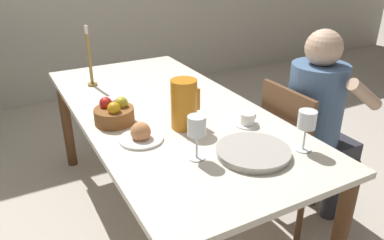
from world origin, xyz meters
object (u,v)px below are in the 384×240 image
object	(u,v)px
teacup_near_person	(247,120)
bread_plate	(141,135)
red_pitcher	(184,104)
teacup_across	(111,105)
serving_tray	(253,152)
wine_glass_juice	(307,122)
person_seated	(318,116)
candlestick_tall	(90,62)
fruit_bowl	(114,114)
wine_glass_water	(197,128)
chair_person_side	(298,152)

from	to	relation	value
teacup_near_person	bread_plate	xyz separation A→B (m)	(-0.52, 0.10, 0.00)
red_pitcher	teacup_across	size ratio (longest dim) A/B	2.01
teacup_across	serving_tray	xyz separation A→B (m)	(0.38, -0.77, -0.01)
red_pitcher	wine_glass_juice	world-z (taller)	red_pitcher
red_pitcher	teacup_across	world-z (taller)	red_pitcher
person_seated	bread_plate	distance (m)	1.00
red_pitcher	candlestick_tall	distance (m)	0.85
teacup_across	red_pitcher	bearing A→B (deg)	-57.16
person_seated	teacup_across	xyz separation A→B (m)	(-1.01, 0.54, 0.07)
fruit_bowl	person_seated	bearing A→B (deg)	-19.00
wine_glass_water	teacup_near_person	world-z (taller)	wine_glass_water
teacup_across	serving_tray	bearing A→B (deg)	-63.52
fruit_bowl	teacup_across	bearing A→B (deg)	78.97
teacup_near_person	person_seated	bearing A→B (deg)	-2.41
chair_person_side	serving_tray	world-z (taller)	chair_person_side
wine_glass_water	wine_glass_juice	world-z (taller)	wine_glass_water
wine_glass_water	teacup_across	bearing A→B (deg)	103.24
teacup_across	teacup_near_person	bearing A→B (deg)	-43.96
bread_plate	fruit_bowl	bearing A→B (deg)	101.27
chair_person_side	wine_glass_juice	distance (m)	0.61
chair_person_side	teacup_across	distance (m)	1.09
chair_person_side	red_pitcher	bearing A→B (deg)	-100.19
chair_person_side	serving_tray	xyz separation A→B (m)	(-0.54, -0.26, 0.28)
wine_glass_water	person_seated	bearing A→B (deg)	9.33
red_pitcher	wine_glass_juice	xyz separation A→B (m)	(0.35, -0.45, 0.01)
wine_glass_water	wine_glass_juice	distance (m)	0.47
fruit_bowl	chair_person_side	bearing A→B (deg)	-19.04
red_pitcher	wine_glass_water	world-z (taller)	red_pitcher
red_pitcher	serving_tray	world-z (taller)	red_pitcher
chair_person_side	teacup_near_person	xyz separation A→B (m)	(-0.39, -0.01, 0.29)
teacup_near_person	teacup_across	size ratio (longest dim) A/B	1.00
person_seated	serving_tray	xyz separation A→B (m)	(-0.63, -0.23, 0.06)
wine_glass_juice	serving_tray	bearing A→B (deg)	162.82
person_seated	fruit_bowl	size ratio (longest dim) A/B	5.87
chair_person_side	fruit_bowl	world-z (taller)	chair_person_side
chair_person_side	bread_plate	distance (m)	0.96
bread_plate	candlestick_tall	distance (m)	0.85
wine_glass_water	teacup_near_person	distance (m)	0.42
candlestick_tall	teacup_near_person	bearing A→B (deg)	-61.03
teacup_across	bread_plate	xyz separation A→B (m)	(0.01, -0.41, 0.00)
person_seated	teacup_across	bearing A→B (deg)	-118.01
person_seated	candlestick_tall	distance (m)	1.40
wine_glass_water	serving_tray	size ratio (longest dim) A/B	0.60
wine_glass_juice	teacup_across	xyz separation A→B (m)	(-0.60, 0.83, -0.11)
red_pitcher	bread_plate	world-z (taller)	red_pitcher
wine_glass_water	bread_plate	xyz separation A→B (m)	(-0.15, 0.26, -0.11)
chair_person_side	wine_glass_juice	world-z (taller)	wine_glass_juice
candlestick_tall	serving_tray	bearing A→B (deg)	-72.81
serving_tray	fruit_bowl	size ratio (longest dim) A/B	1.61
red_pitcher	serving_tray	distance (m)	0.42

